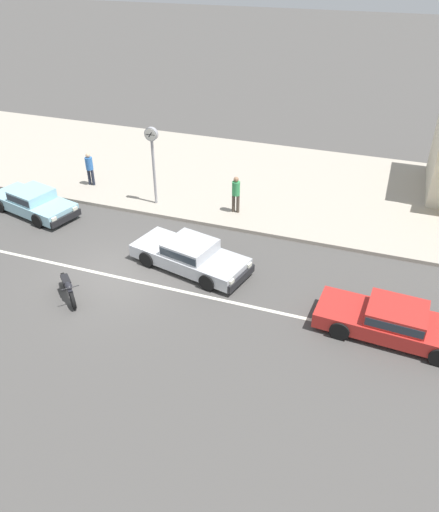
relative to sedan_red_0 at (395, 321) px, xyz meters
name	(u,v)px	position (x,y,z in m)	size (l,w,h in m)	color
ground_plane	(114,276)	(-9.50, -0.13, -0.53)	(160.00, 160.00, 0.00)	#4C4947
lane_centre_stripe	(114,276)	(-9.50, -0.13, -0.53)	(50.40, 0.14, 0.01)	silver
kerb_strip	(209,174)	(-9.50, 9.42, -0.46)	(68.00, 10.00, 0.15)	#ADA393
sedan_red_0	(395,321)	(0.00, 0.00, 0.00)	(4.72, 1.98, 1.06)	red
sedan_silver_1	(190,255)	(-7.16, 1.36, 0.00)	(4.65, 2.61, 1.06)	#B7BABF
sedan_pale_blue_2	(33,201)	(-15.23, 3.03, 0.00)	(4.41, 2.55, 1.06)	#93C6D6
motorcycle_1	(68,287)	(-10.27, -1.71, -0.11)	(1.39, 1.31, 0.80)	black
street_clock	(152,149)	(-10.50, 5.40, 2.12)	(0.57, 0.22, 3.45)	#9E9EA3
pedestrian_mid_kerb	(236,192)	(-6.89, 5.78, 0.56)	(0.34, 0.34, 1.62)	#4C4238
pedestrian_far_end	(89,167)	(-14.26, 6.11, 0.53)	(0.34, 0.34, 1.58)	#232838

